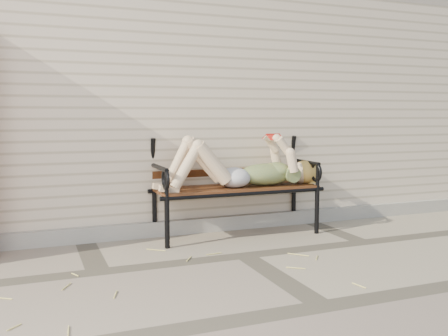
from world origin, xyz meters
name	(u,v)px	position (x,y,z in m)	size (l,w,h in m)	color
ground	(245,256)	(0.00, 0.00, 0.00)	(80.00, 80.00, 0.00)	gray
house_wall	(159,95)	(0.00, 3.00, 1.50)	(8.00, 4.00, 3.00)	beige
foundation_strip	(208,225)	(0.00, 0.97, 0.07)	(8.00, 0.10, 0.15)	#A9A598
garden_bench	(233,170)	(0.23, 0.84, 0.66)	(1.81, 0.72, 1.17)	black
reading_woman	(239,168)	(0.25, 0.70, 0.70)	(1.71, 0.39, 0.54)	#0A3D4B
straw_scatter	(111,268)	(-1.14, 0.05, 0.01)	(2.83, 1.12, 0.01)	#D1C266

